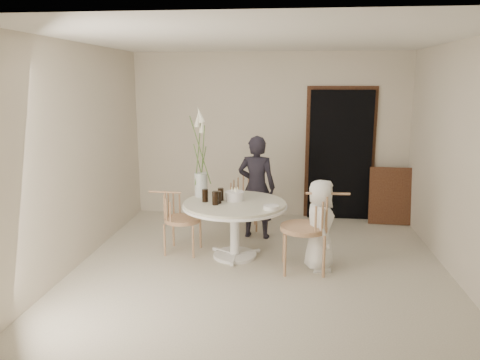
# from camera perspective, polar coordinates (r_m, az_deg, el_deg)

# --- Properties ---
(ground) EXTENTS (4.50, 4.50, 0.00)m
(ground) POSITION_cam_1_polar(r_m,az_deg,el_deg) (5.90, 2.52, -10.31)
(ground) COLOR beige
(ground) RESTS_ON ground
(room_shell) EXTENTS (4.50, 4.50, 4.50)m
(room_shell) POSITION_cam_1_polar(r_m,az_deg,el_deg) (5.50, 2.68, 5.51)
(room_shell) COLOR white
(room_shell) RESTS_ON ground
(doorway) EXTENTS (1.00, 0.10, 2.10)m
(doorway) POSITION_cam_1_polar(r_m,az_deg,el_deg) (7.78, 12.10, 2.94)
(doorway) COLOR black
(doorway) RESTS_ON ground
(door_trim) EXTENTS (1.12, 0.03, 2.22)m
(door_trim) POSITION_cam_1_polar(r_m,az_deg,el_deg) (7.81, 12.09, 3.42)
(door_trim) COLOR brown
(door_trim) RESTS_ON ground
(table) EXTENTS (1.33, 1.33, 0.73)m
(table) POSITION_cam_1_polar(r_m,az_deg,el_deg) (5.97, -0.64, -3.79)
(table) COLOR white
(table) RESTS_ON ground
(picture_frame) EXTENTS (0.69, 0.24, 0.90)m
(picture_frame) POSITION_cam_1_polar(r_m,az_deg,el_deg) (7.79, 17.95, -1.86)
(picture_frame) COLOR brown
(picture_frame) RESTS_ON ground
(chair_far) EXTENTS (0.48, 0.51, 0.79)m
(chair_far) POSITION_cam_1_polar(r_m,az_deg,el_deg) (7.25, 0.44, -1.77)
(chair_far) COLOR tan
(chair_far) RESTS_ON ground
(chair_right) EXTENTS (0.60, 0.56, 0.97)m
(chair_right) POSITION_cam_1_polar(r_m,az_deg,el_deg) (5.62, 9.20, -4.81)
(chair_right) COLOR tan
(chair_right) RESTS_ON ground
(chair_left) EXTENTS (0.52, 0.48, 0.83)m
(chair_left) POSITION_cam_1_polar(r_m,az_deg,el_deg) (6.24, -8.08, -3.96)
(chair_left) COLOR tan
(chair_left) RESTS_ON ground
(girl) EXTENTS (0.59, 0.43, 1.49)m
(girl) POSITION_cam_1_polar(r_m,az_deg,el_deg) (6.71, 2.03, -0.88)
(girl) COLOR black
(girl) RESTS_ON ground
(boy) EXTENTS (0.37, 0.55, 1.11)m
(boy) POSITION_cam_1_polar(r_m,az_deg,el_deg) (5.69, 9.73, -5.43)
(boy) COLOR white
(boy) RESTS_ON ground
(birthday_cake) EXTENTS (0.24, 0.24, 0.17)m
(birthday_cake) POSITION_cam_1_polar(r_m,az_deg,el_deg) (6.02, -0.67, -1.95)
(birthday_cake) COLOR white
(birthday_cake) RESTS_ON table
(cola_tumbler_a) EXTENTS (0.10, 0.10, 0.17)m
(cola_tumbler_a) POSITION_cam_1_polar(r_m,az_deg,el_deg) (5.81, -3.03, -2.21)
(cola_tumbler_a) COLOR black
(cola_tumbler_a) RESTS_ON table
(cola_tumbler_b) EXTENTS (0.08, 0.08, 0.15)m
(cola_tumbler_b) POSITION_cam_1_polar(r_m,az_deg,el_deg) (5.88, -2.63, -2.11)
(cola_tumbler_b) COLOR black
(cola_tumbler_b) RESTS_ON table
(cola_tumbler_c) EXTENTS (0.09, 0.09, 0.16)m
(cola_tumbler_c) POSITION_cam_1_polar(r_m,az_deg,el_deg) (5.96, -4.28, -1.90)
(cola_tumbler_c) COLOR black
(cola_tumbler_c) RESTS_ON table
(cola_tumbler_d) EXTENTS (0.10, 0.10, 0.16)m
(cola_tumbler_d) POSITION_cam_1_polar(r_m,az_deg,el_deg) (6.02, -2.36, -1.75)
(cola_tumbler_d) COLOR black
(cola_tumbler_d) RESTS_ON table
(plate_stack) EXTENTS (0.19, 0.19, 0.05)m
(plate_stack) POSITION_cam_1_polar(r_m,az_deg,el_deg) (5.62, 3.81, -3.35)
(plate_stack) COLOR white
(plate_stack) RESTS_ON table
(flower_vase) EXTENTS (0.17, 0.17, 1.19)m
(flower_vase) POSITION_cam_1_polar(r_m,az_deg,el_deg) (6.17, -4.81, 1.79)
(flower_vase) COLOR silver
(flower_vase) RESTS_ON table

